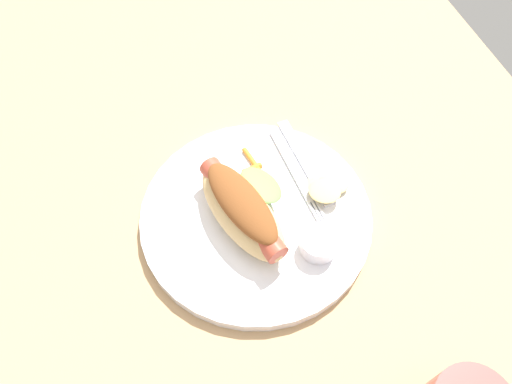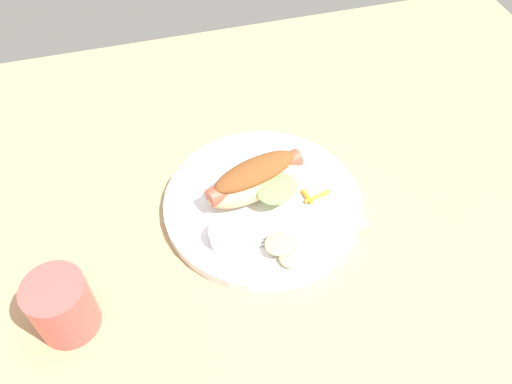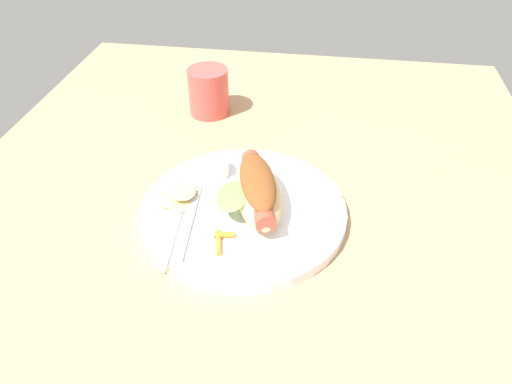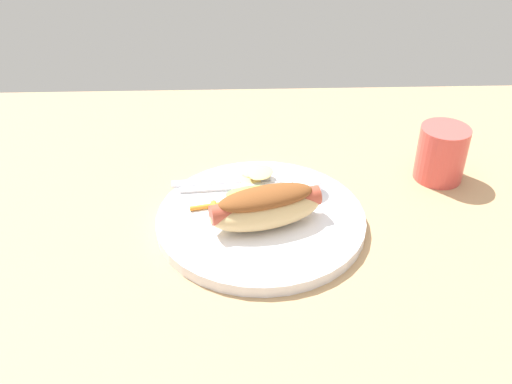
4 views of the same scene
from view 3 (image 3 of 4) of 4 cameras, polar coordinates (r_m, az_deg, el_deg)
name	(u,v)px [view 3 (image 3 of 4)]	position (r cm, az deg, el deg)	size (l,w,h in cm)	color
ground_plane	(244,240)	(63.39, -1.39, -5.73)	(120.00, 90.00, 1.80)	tan
plate	(244,211)	(65.03, -1.51, -2.29)	(27.99, 27.99, 1.60)	white
hot_dog	(257,190)	(62.89, 0.11, 0.30)	(16.03, 11.08, 5.39)	#DBB77A
sauce_ramekin	(214,168)	(69.84, -5.02, 2.90)	(4.35, 4.35, 2.26)	white
fork	(188,220)	(62.73, -8.11, -3.39)	(15.27, 2.38, 0.40)	silver
knife	(173,226)	(62.22, -9.95, -4.09)	(14.32, 1.40, 0.36)	silver
chips_pile	(177,198)	(65.54, -9.50, -0.74)	(6.47, 6.80, 1.73)	#DCC074
carrot_garnish	(221,239)	(59.54, -4.22, -5.64)	(4.14, 2.71, 0.76)	orange
drinking_cup	(209,92)	(87.40, -5.71, 11.91)	(7.24, 7.24, 8.38)	#D84C47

